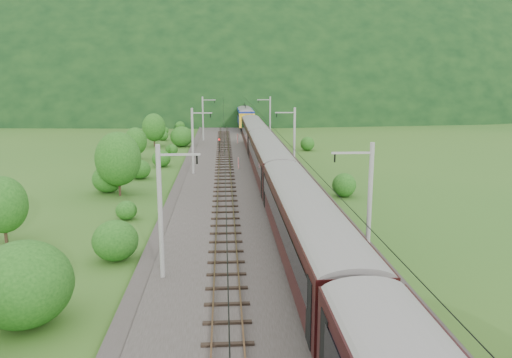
{
  "coord_description": "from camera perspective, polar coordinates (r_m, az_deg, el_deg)",
  "views": [
    {
      "loc": [
        -2.46,
        -28.32,
        12.14
      ],
      "look_at": [
        0.52,
        17.3,
        2.6
      ],
      "focal_mm": 35.0,
      "sensor_mm": 36.0,
      "label": 1
    }
  ],
  "objects": [
    {
      "name": "catenary_right",
      "position": [
        61.41,
        4.33,
        4.61
      ],
      "size": [
        2.54,
        192.28,
        8.0
      ],
      "color": "gray",
      "rests_on": "railbed"
    },
    {
      "name": "ground",
      "position": [
        30.91,
        1.15,
        -11.34
      ],
      "size": [
        600.0,
        600.0,
        0.0
      ],
      "primitive_type": "plane",
      "color": "#26581B",
      "rests_on": "ground"
    },
    {
      "name": "mountain_main",
      "position": [
        288.59,
        -3.3,
        9.36
      ],
      "size": [
        504.0,
        360.0,
        244.0
      ],
      "primitive_type": "ellipsoid",
      "color": "black",
      "rests_on": "ground"
    },
    {
      "name": "signal",
      "position": [
        77.44,
        -4.23,
        3.94
      ],
      "size": [
        0.25,
        0.25,
        2.22
      ],
      "color": "black",
      "rests_on": "railbed"
    },
    {
      "name": "track_right",
      "position": [
        40.38,
        3.35,
        -5.18
      ],
      "size": [
        2.4,
        220.0,
        0.27
      ],
      "color": "brown",
      "rests_on": "railbed"
    },
    {
      "name": "hazard_post_far",
      "position": [
        88.62,
        -2.11,
        4.63
      ],
      "size": [
        0.17,
        0.17,
        1.62
      ],
      "primitive_type": "cylinder",
      "color": "red",
      "rests_on": "railbed"
    },
    {
      "name": "track_left",
      "position": [
        40.09,
        -3.51,
        -5.31
      ],
      "size": [
        2.4,
        220.0,
        0.27
      ],
      "color": "brown",
      "rests_on": "railbed"
    },
    {
      "name": "train",
      "position": [
        41.96,
        2.98,
        0.32
      ],
      "size": [
        3.25,
        154.2,
        5.67
      ],
      "color": "black",
      "rests_on": "ground"
    },
    {
      "name": "catenary_left",
      "position": [
        60.91,
        -7.18,
        4.49
      ],
      "size": [
        2.54,
        192.28,
        8.0
      ],
      "color": "gray",
      "rests_on": "railbed"
    },
    {
      "name": "railbed",
      "position": [
        40.23,
        -0.07,
        -5.55
      ],
      "size": [
        14.0,
        220.0,
        0.3
      ],
      "primitive_type": "cube",
      "color": "#38332D",
      "rests_on": "ground"
    },
    {
      "name": "overhead_wires",
      "position": [
        38.73,
        -0.07,
        4.31
      ],
      "size": [
        4.83,
        198.0,
        0.03
      ],
      "color": "black",
      "rests_on": "ground"
    },
    {
      "name": "vegetation_left",
      "position": [
        40.11,
        -19.24,
        -3.05
      ],
      "size": [
        12.59,
        147.06,
        6.59
      ],
      "color": "#194713",
      "rests_on": "ground"
    },
    {
      "name": "mountain_ridge",
      "position": [
        348.94,
        -23.72,
        8.82
      ],
      "size": [
        336.0,
        280.0,
        132.0
      ],
      "primitive_type": "ellipsoid",
      "color": "black",
      "rests_on": "ground"
    },
    {
      "name": "hazard_post_near",
      "position": [
        64.35,
        -2.02,
        1.83
      ],
      "size": [
        0.15,
        0.15,
        1.45
      ],
      "primitive_type": "cylinder",
      "color": "red",
      "rests_on": "railbed"
    }
  ]
}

